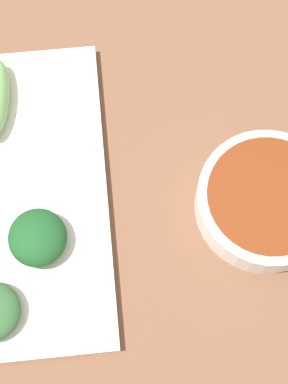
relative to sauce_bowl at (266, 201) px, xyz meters
The scene contains 4 objects.
tabletop 0.12m from the sauce_bowl, 13.82° to the right, with size 2.10×2.10×0.02m, color brown.
sauce_bowl is the anchor object (origin of this frame).
serving_plate 0.25m from the sauce_bowl, ahead, with size 0.17×0.33×0.01m, color silver.
broccoli_leafy_5 0.23m from the sauce_bowl, ahead, with size 0.06×0.06×0.03m, color #194920.
Camera 1 is at (0.03, 0.19, 0.58)m, focal length 52.75 mm.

